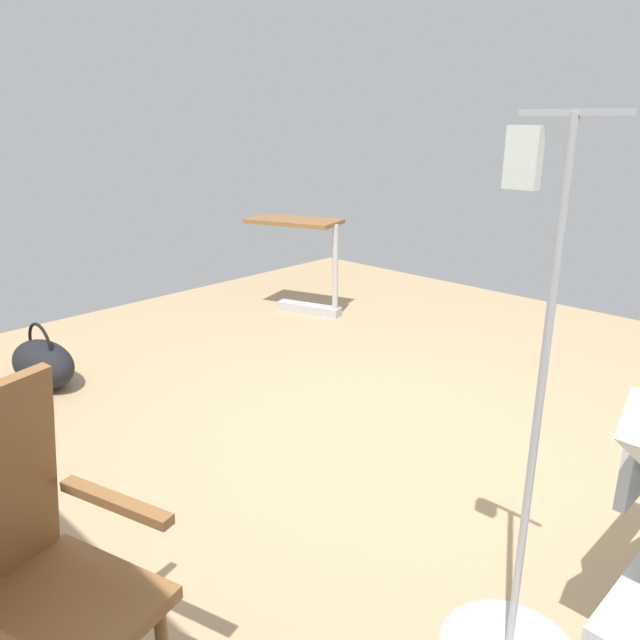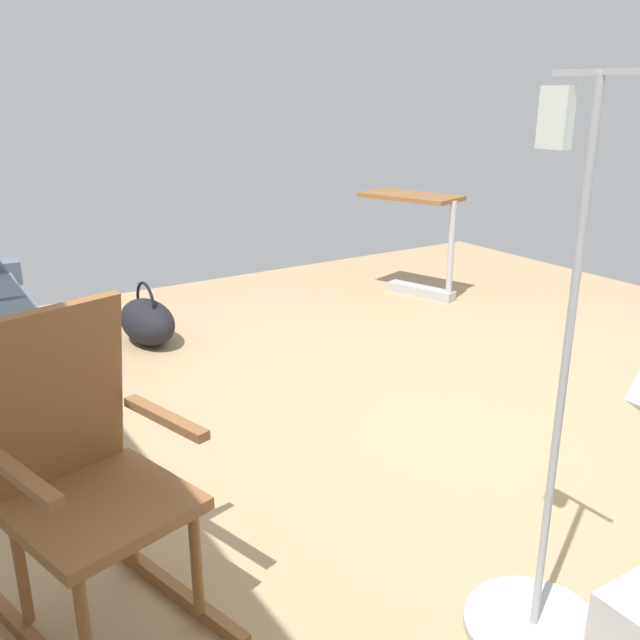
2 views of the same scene
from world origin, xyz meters
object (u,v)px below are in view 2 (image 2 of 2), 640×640
object	(u,v)px
overbed_table	(418,232)
iv_pole	(539,563)
rocking_chair	(87,483)
duffel_bag	(147,321)

from	to	relation	value
overbed_table	iv_pole	xyz separation A→B (m)	(-3.12, 2.17, -0.28)
rocking_chair	duffel_bag	distance (m)	2.65
rocking_chair	overbed_table	world-z (taller)	rocking_chair
rocking_chair	duffel_bag	xyz separation A→B (m)	(2.42, -1.01, -0.35)
overbed_table	duffel_bag	distance (m)	2.33
overbed_table	duffel_bag	xyz separation A→B (m)	(0.10, 2.29, -0.38)
rocking_chair	iv_pole	bearing A→B (deg)	-124.90
overbed_table	duffel_bag	bearing A→B (deg)	87.62
iv_pole	overbed_table	bearing A→B (deg)	-34.82
rocking_chair	overbed_table	size ratio (longest dim) A/B	1.19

